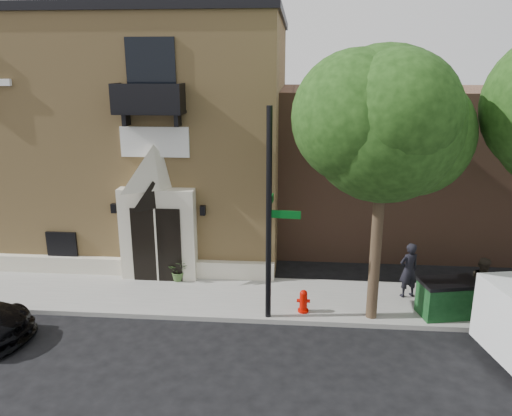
{
  "coord_description": "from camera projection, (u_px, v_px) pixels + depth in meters",
  "views": [
    {
      "loc": [
        3.7,
        -13.15,
        7.35
      ],
      "look_at": [
        2.44,
        2.0,
        2.98
      ],
      "focal_mm": 35.0,
      "sensor_mm": 36.0,
      "label": 1
    }
  ],
  "objects": [
    {
      "name": "ground",
      "position": [
        169.0,
        320.0,
        14.92
      ],
      "size": [
        120.0,
        120.0,
        0.0
      ],
      "primitive_type": "plane",
      "color": "black",
      "rests_on": "ground"
    },
    {
      "name": "sidewalk",
      "position": [
        211.0,
        297.0,
        16.25
      ],
      "size": [
        42.0,
        3.0,
        0.15
      ],
      "primitive_type": "cube",
      "color": "gray",
      "rests_on": "ground"
    },
    {
      "name": "church",
      "position": [
        142.0,
        130.0,
        21.49
      ],
      "size": [
        12.2,
        11.01,
        9.3
      ],
      "color": "tan",
      "rests_on": "ground"
    },
    {
      "name": "neighbour_building",
      "position": [
        488.0,
        164.0,
        21.69
      ],
      "size": [
        18.0,
        8.0,
        6.4
      ],
      "primitive_type": "cube",
      "color": "brown",
      "rests_on": "ground"
    },
    {
      "name": "street_tree_left",
      "position": [
        386.0,
        123.0,
        13.15
      ],
      "size": [
        4.97,
        4.38,
        7.77
      ],
      "color": "#38281C",
      "rests_on": "sidewalk"
    },
    {
      "name": "street_sign",
      "position": [
        270.0,
        216.0,
        14.0
      ],
      "size": [
        0.98,
        0.99,
        6.17
      ],
      "rotation": [
        0.0,
        0.0,
        -0.08
      ],
      "color": "black",
      "rests_on": "sidewalk"
    },
    {
      "name": "fire_hydrant",
      "position": [
        303.0,
        301.0,
        15.02
      ],
      "size": [
        0.4,
        0.32,
        0.71
      ],
      "color": "#BE0A00",
      "rests_on": "sidewalk"
    },
    {
      "name": "dumpster",
      "position": [
        448.0,
        298.0,
        14.78
      ],
      "size": [
        1.84,
        1.28,
        1.1
      ],
      "rotation": [
        0.0,
        0.0,
        0.21
      ],
      "color": "#0E3615",
      "rests_on": "sidewalk"
    },
    {
      "name": "planter",
      "position": [
        179.0,
        270.0,
        17.22
      ],
      "size": [
        0.72,
        0.64,
        0.74
      ],
      "primitive_type": "imported",
      "rotation": [
        0.0,
        0.0,
        0.1
      ],
      "color": "#436330",
      "rests_on": "sidewalk"
    },
    {
      "name": "pedestrian_near",
      "position": [
        409.0,
        270.0,
        15.88
      ],
      "size": [
        0.78,
        0.65,
        1.81
      ],
      "primitive_type": "imported",
      "rotation": [
        0.0,
        0.0,
        3.53
      ],
      "color": "black",
      "rests_on": "sidewalk"
    },
    {
      "name": "pedestrian_far",
      "position": [
        482.0,
        284.0,
        15.05
      ],
      "size": [
        0.77,
        0.91,
        1.67
      ],
      "primitive_type": "imported",
      "rotation": [
        0.0,
        0.0,
        1.75
      ],
      "color": "#332C23",
      "rests_on": "sidewalk"
    }
  ]
}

